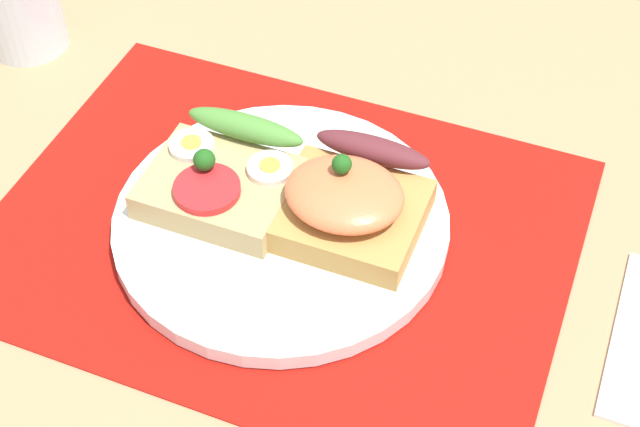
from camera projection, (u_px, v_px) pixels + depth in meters
The scene contains 5 objects.
ground_plane at pixel (282, 246), 69.44cm from camera, with size 120.00×90.00×3.20cm, color tan.
placemat at pixel (282, 230), 68.15cm from camera, with size 41.34×31.28×0.30cm, color #A2130B.
plate at pixel (281, 222), 67.55cm from camera, with size 24.14×24.14×1.31cm, color white.
sandwich_egg_tomato at pixel (223, 177), 67.57cm from camera, with size 10.46×9.85×4.37cm.
sandwich_salmon at pixel (349, 200), 65.22cm from camera, with size 10.15×10.48×5.88cm.
Camera 1 is at (19.16, -40.97, 51.21)cm, focal length 52.76 mm.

